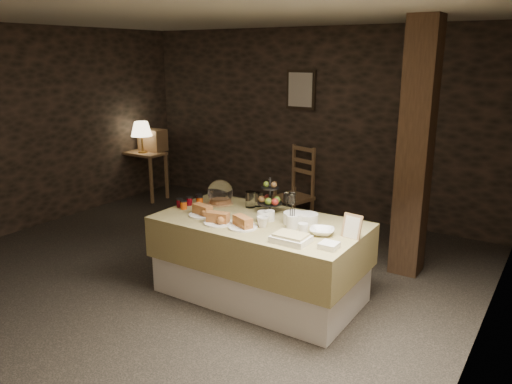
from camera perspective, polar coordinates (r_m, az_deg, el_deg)
The scene contains 28 objects.
ground_plane at distance 5.50m, azimuth -6.13°, elevation -8.56°, with size 5.50×5.00×0.01m, color black.
room_shell at distance 5.07m, azimuth -6.64°, elevation 7.78°, with size 5.52×5.02×2.60m.
buffet_table at distance 4.70m, azimuth 0.42°, elevation -6.98°, with size 1.92×1.02×0.76m.
console_table at distance 8.10m, azimuth -12.76°, elevation 3.61°, with size 0.70×0.40×0.75m.
table_lamp at distance 7.94m, azimuth -12.97°, elevation 7.00°, with size 0.32×0.32×0.49m.
wine_rack at distance 8.13m, azimuth -11.73°, elevation 5.86°, with size 0.42×0.26×0.34m, color brown.
chair at distance 7.18m, azimuth 4.60°, elevation 0.90°, with size 0.56×0.55×0.76m.
timber_column at distance 5.25m, azimuth 17.76°, elevation 4.52°, with size 0.30×0.30×2.60m, color black.
framed_picture at distance 7.19m, azimuth 5.15°, elevation 11.57°, with size 0.45×0.04×0.55m.
plate_stack_a at distance 4.51m, azimuth 4.34°, elevation -2.97°, with size 0.19×0.19×0.10m, color white.
plate_stack_b at distance 4.53m, azimuth 5.85°, elevation -3.00°, with size 0.20×0.20×0.09m, color white.
cutlery_holder at distance 4.37m, azimuth 4.15°, elevation -3.43°, with size 0.10×0.10×0.12m, color white.
cup_a at distance 4.53m, azimuth 0.85°, elevation -2.82°, with size 0.12×0.12×0.10m, color white.
cup_b at distance 4.39m, azimuth 0.76°, elevation -3.42°, with size 0.10×0.10×0.10m, color white.
mug_c at distance 4.56m, azimuth 1.59°, elevation -2.72°, with size 0.09×0.09×0.10m, color white.
mug_d at distance 4.26m, azimuth 5.37°, elevation -4.17°, with size 0.08×0.08×0.09m, color white.
bowl at distance 4.27m, azimuth 7.55°, elevation -4.48°, with size 0.21×0.21×0.05m, color white.
cake_dome at distance 5.07m, azimuth -4.11°, elevation -0.22°, with size 0.26×0.26×0.26m.
fruit_stand at distance 4.77m, azimuth 1.59°, elevation -0.80°, with size 0.24×0.24×0.34m.
bread_platter_left at distance 4.74m, azimuth -6.14°, elevation -2.22°, with size 0.26×0.26×0.11m.
bread_platter_center at distance 4.50m, azimuth -4.37°, elevation -3.12°, with size 0.26×0.26×0.11m.
bread_platter_right at distance 4.38m, azimuth -1.52°, elevation -3.62°, with size 0.26×0.26×0.11m.
jam_jars at distance 5.06m, azimuth -7.52°, elevation -1.14°, with size 0.18×0.32×0.07m.
tart_dish at distance 4.07m, azimuth 4.00°, elevation -5.27°, with size 0.30×0.22×0.07m.
square_dish at distance 3.98m, azimuth 8.35°, elevation -6.06°, with size 0.14×0.14×0.04m, color white.
menu_frame at distance 4.21m, azimuth 10.90°, elevation -3.98°, with size 0.17×0.02×0.22m, color brown.
storage_jar_a at distance 4.95m, azimuth -0.64°, elevation -0.86°, with size 0.10×0.10×0.16m, color white.
storage_jar_b at distance 4.99m, azimuth 0.23°, elevation -0.83°, with size 0.09×0.09×0.14m, color white.
Camera 1 is at (3.20, -3.88, 2.23)m, focal length 35.00 mm.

